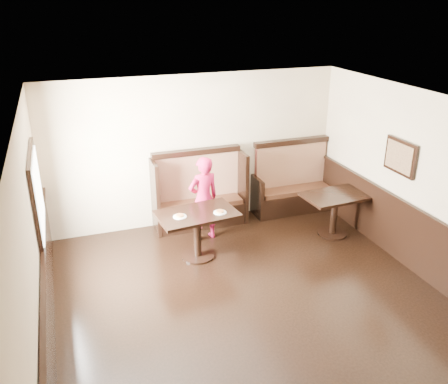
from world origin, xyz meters
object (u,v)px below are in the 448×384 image
table_neighbor (335,205)px  child (204,199)px  booth_neighbor (292,187)px  booth_main (199,198)px  table_main (197,223)px

table_neighbor → child: bearing=160.6°
table_neighbor → child: size_ratio=0.76×
booth_neighbor → table_neighbor: booth_neighbor is taller
booth_main → table_neighbor: 2.49m
booth_main → booth_neighbor: (1.95, -0.00, -0.05)m
child → booth_neighbor: bearing=-173.9°
table_neighbor → child: 2.36m
table_main → booth_neighbor: bearing=20.9°
booth_main → child: child is taller
child → booth_main: bearing=-109.4°
booth_neighbor → child: (-2.05, -0.60, 0.29)m
booth_main → booth_neighbor: same height
table_main → child: 0.68m
booth_neighbor → table_neighbor: 1.26m
table_main → child: bearing=57.3°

